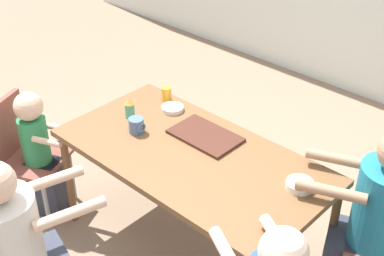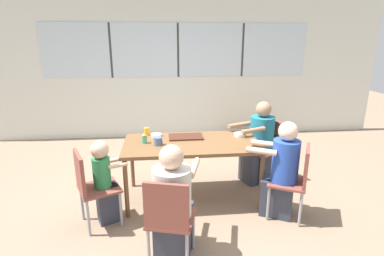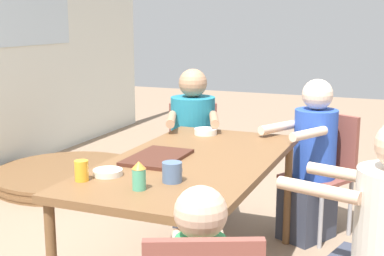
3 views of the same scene
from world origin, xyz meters
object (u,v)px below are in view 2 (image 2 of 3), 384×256
Objects in this scene: person_woman_green_shirt at (259,146)px; bowl_cereal at (156,135)px; coffee_mug at (158,141)px; chair_for_woman_green_shirt at (268,145)px; chair_for_toddler at (90,183)px; juice_glass at (147,131)px; chair_for_man_teal_shirt at (169,216)px; folded_table_stack at (254,142)px; sippy_cup at (144,138)px; person_toddler at (105,183)px; chair_for_man_blue_shirt at (296,176)px; bowl_white_shallow at (240,135)px; person_man_blue_shirt at (281,174)px; person_man_teal_shirt at (173,207)px.

person_woman_green_shirt is 1.46m from bowl_cereal.
chair_for_woman_green_shirt is at bearing 18.79° from coffee_mug.
coffee_mug is at bearing 97.15° from chair_for_toddler.
juice_glass is at bearing 70.14° from person_woman_green_shirt.
juice_glass is (-1.71, -0.12, 0.29)m from chair_for_woman_green_shirt.
folded_table_stack is (1.72, 3.03, -0.45)m from chair_for_man_teal_shirt.
person_toddler is at bearing -131.94° from sippy_cup.
juice_glass is (-1.56, -0.06, 0.29)m from person_woman_green_shirt.
chair_for_man_blue_shirt is at bearing 155.21° from chair_for_woman_green_shirt.
chair_for_toddler is 0.74× the size of person_woman_green_shirt.
person_woman_green_shirt is 2.17m from person_toddler.
coffee_mug is (0.72, 0.44, 0.29)m from chair_for_toddler.
person_toddler is at bearing 146.72° from chair_for_man_teal_shirt.
chair_for_man_blue_shirt is at bearing -28.95° from juice_glass.
bowl_white_shallow reaches higher than bowl_cereal.
person_toddler is at bearing 90.96° from person_woman_green_shirt.
juice_glass is (0.57, 0.85, 0.29)m from chair_for_toddler.
chair_for_man_blue_shirt is 0.16m from person_man_blue_shirt.
chair_for_woman_green_shirt is at bearing -90.00° from person_woman_green_shirt.
person_woman_green_shirt is at bearing 18.43° from coffee_mug.
sippy_cup reaches higher than folded_table_stack.
bowl_cereal is at bearing 111.96° from person_man_teal_shirt.
person_man_teal_shirt reaches higher than juice_glass.
person_man_teal_shirt is (0.86, -0.53, -0.02)m from chair_for_toddler.
person_toddler is 9.39× the size of coffee_mug.
chair_for_woman_green_shirt and chair_for_toddler have the same top height.
person_toddler is (-1.95, 0.06, -0.04)m from person_man_blue_shirt.
sippy_cup is at bearing -119.44° from bowl_cereal.
person_man_blue_shirt is 8.30× the size of sippy_cup.
chair_for_woman_green_shirt is at bearing 63.57° from chair_for_man_teal_shirt.
person_toddler reaches higher than chair_for_man_blue_shirt.
chair_for_woman_green_shirt is at bearing 89.05° from chair_for_toddler.
bowl_cereal is at bearing 74.82° from chair_for_woman_green_shirt.
chair_for_woman_green_shirt is 1.74m from juice_glass.
chair_for_woman_green_shirt is 2.48m from chair_for_toddler.
chair_for_toddler is at bearing -131.93° from bowl_cereal.
person_man_blue_shirt is at bearing -64.86° from bowl_white_shallow.
bowl_cereal reaches higher than folded_table_stack.
chair_for_woman_green_shirt is at bearing 16.10° from person_man_blue_shirt.
bowl_cereal is (-1.43, -0.13, 0.25)m from person_woman_green_shirt.
person_woman_green_shirt is (2.13, 0.91, 0.01)m from chair_for_toddler.
chair_for_man_blue_shirt is 0.61× the size of folded_table_stack.
chair_for_man_blue_shirt is 5.81× the size of bowl_cereal.
chair_for_man_teal_shirt is 5.81× the size of bowl_cereal.
person_man_teal_shirt is at bearing 141.01° from person_man_blue_shirt.
person_man_blue_shirt reaches higher than person_toddler.
chair_for_woman_green_shirt is at bearing -100.05° from folded_table_stack.
chair_for_man_blue_shirt is 0.98m from person_woman_green_shirt.
coffee_mug is 2.72m from folded_table_stack.
person_man_blue_shirt is at bearing 38.58° from person_man_teal_shirt.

